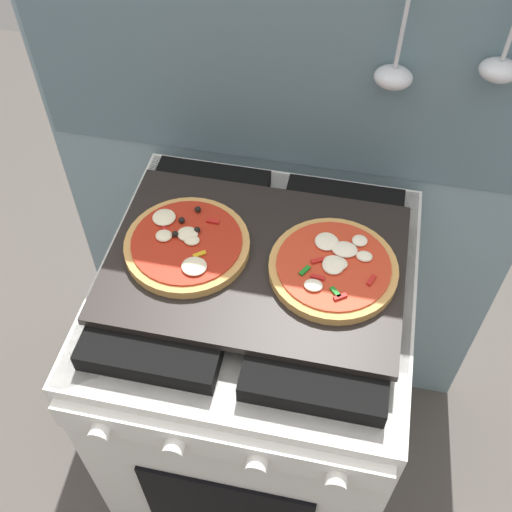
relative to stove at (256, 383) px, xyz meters
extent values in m
plane|color=#4C4742|center=(0.00, 0.00, -0.45)|extent=(4.00, 4.00, 0.00)
cube|color=#7A939E|center=(0.00, 0.34, 0.32)|extent=(1.10, 0.03, 1.55)
cube|color=slate|center=(0.00, 0.32, 0.70)|extent=(1.08, 0.00, 0.56)
cylinder|color=silver|center=(0.19, 0.29, 0.82)|extent=(0.01, 0.01, 0.22)
ellipsoid|color=silver|center=(0.19, 0.29, 0.69)|extent=(0.07, 0.06, 0.04)
ellipsoid|color=silver|center=(0.37, 0.29, 0.72)|extent=(0.07, 0.06, 0.04)
cube|color=white|center=(0.00, 0.00, -0.02)|extent=(0.60, 0.60, 0.86)
cube|color=black|center=(0.00, 0.00, 0.40)|extent=(0.59, 0.59, 0.01)
cube|color=black|center=(-0.14, 0.00, 0.43)|extent=(0.24, 0.51, 0.04)
cube|color=black|center=(0.14, 0.00, 0.43)|extent=(0.24, 0.51, 0.04)
cube|color=white|center=(0.00, -0.31, 0.35)|extent=(0.58, 0.02, 0.07)
cylinder|color=silver|center=(-0.20, -0.33, 0.35)|extent=(0.04, 0.02, 0.04)
cylinder|color=silver|center=(-0.07, -0.33, 0.35)|extent=(0.04, 0.02, 0.04)
cylinder|color=silver|center=(0.07, -0.33, 0.35)|extent=(0.04, 0.02, 0.04)
cylinder|color=silver|center=(0.20, -0.33, 0.35)|extent=(0.04, 0.02, 0.04)
cube|color=black|center=(0.00, -0.30, 0.00)|extent=(0.36, 0.01, 0.28)
cube|color=black|center=(0.00, 0.00, 0.46)|extent=(0.54, 0.38, 0.02)
cylinder|color=tan|center=(-0.13, 0.00, 0.47)|extent=(0.23, 0.23, 0.02)
cylinder|color=#AD2614|center=(-0.13, 0.00, 0.49)|extent=(0.20, 0.20, 0.00)
ellipsoid|color=beige|center=(-0.13, 0.01, 0.49)|extent=(0.04, 0.04, 0.01)
ellipsoid|color=beige|center=(-0.17, 0.00, 0.49)|extent=(0.03, 0.03, 0.01)
ellipsoid|color=beige|center=(-0.12, 0.00, 0.49)|extent=(0.03, 0.03, 0.01)
ellipsoid|color=beige|center=(-0.10, -0.06, 0.49)|extent=(0.05, 0.04, 0.01)
ellipsoid|color=beige|center=(-0.19, 0.05, 0.49)|extent=(0.04, 0.04, 0.01)
cube|color=red|center=(-0.17, 0.01, 0.49)|extent=(0.02, 0.02, 0.00)
sphere|color=black|center=(-0.15, 0.01, 0.49)|extent=(0.01, 0.01, 0.01)
sphere|color=black|center=(-0.15, 0.04, 0.49)|extent=(0.01, 0.01, 0.01)
sphere|color=black|center=(-0.12, 0.03, 0.49)|extent=(0.01, 0.01, 0.01)
cube|color=gold|center=(-0.10, -0.03, 0.49)|extent=(0.02, 0.02, 0.00)
sphere|color=black|center=(-0.13, 0.08, 0.49)|extent=(0.01, 0.01, 0.01)
cube|color=red|center=(-0.09, 0.06, 0.49)|extent=(0.02, 0.01, 0.00)
cylinder|color=tan|center=(0.14, 0.00, 0.47)|extent=(0.23, 0.23, 0.02)
cylinder|color=red|center=(0.14, 0.00, 0.49)|extent=(0.20, 0.20, 0.00)
ellipsoid|color=#F4EACC|center=(0.19, 0.03, 0.49)|extent=(0.03, 0.02, 0.01)
ellipsoid|color=#F4EACC|center=(0.12, 0.05, 0.49)|extent=(0.04, 0.04, 0.01)
ellipsoid|color=#F4EACC|center=(0.16, 0.04, 0.49)|extent=(0.05, 0.04, 0.01)
ellipsoid|color=#F4EACC|center=(0.15, 0.00, 0.49)|extent=(0.03, 0.03, 0.01)
ellipsoid|color=#F4EACC|center=(0.14, 0.00, 0.49)|extent=(0.04, 0.03, 0.01)
ellipsoid|color=#F4EACC|center=(0.14, 0.00, 0.49)|extent=(0.04, 0.04, 0.01)
ellipsoid|color=#F4EACC|center=(0.13, 0.05, 0.49)|extent=(0.04, 0.03, 0.01)
ellipsoid|color=#F4EACC|center=(0.18, 0.06, 0.49)|extent=(0.03, 0.03, 0.01)
ellipsoid|color=#F4EACC|center=(0.11, -0.05, 0.49)|extent=(0.03, 0.03, 0.01)
cube|color=red|center=(0.16, -0.07, 0.49)|extent=(0.02, 0.02, 0.00)
cube|color=red|center=(0.12, -0.03, 0.49)|extent=(0.02, 0.01, 0.00)
cube|color=red|center=(0.11, 0.00, 0.49)|extent=(0.02, 0.02, 0.00)
cube|color=red|center=(0.21, -0.02, 0.49)|extent=(0.02, 0.03, 0.00)
cube|color=#19721E|center=(0.09, -0.03, 0.49)|extent=(0.02, 0.02, 0.00)
cube|color=#19721E|center=(0.15, -0.06, 0.49)|extent=(0.02, 0.02, 0.00)
camera|label=1|loc=(0.15, -0.70, 1.35)|focal=43.97mm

